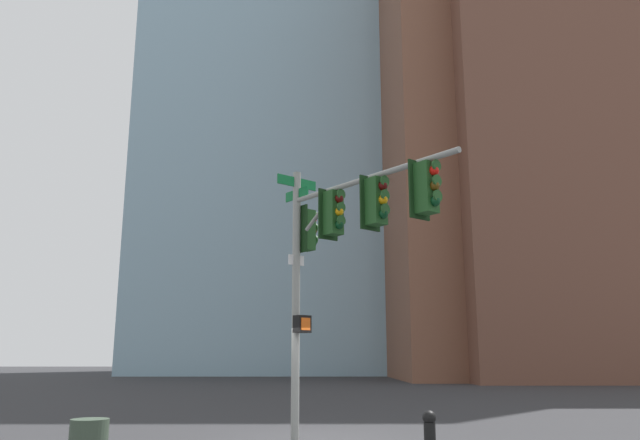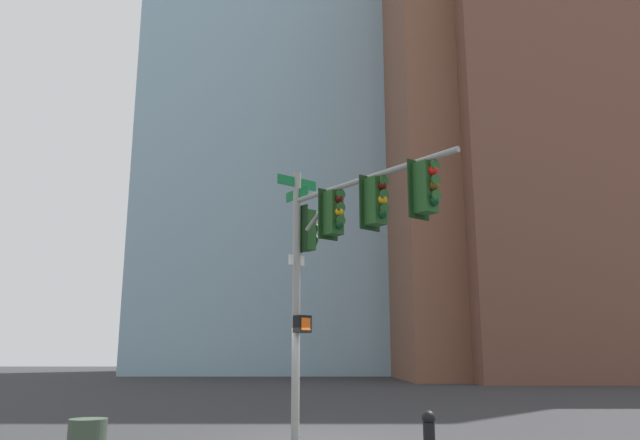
% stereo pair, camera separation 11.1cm
% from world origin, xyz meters
% --- Properties ---
extents(ground_plane, '(200.00, 200.00, 0.00)m').
position_xyz_m(ground_plane, '(0.00, 0.00, 0.00)').
color(ground_plane, '#2D2D30').
extents(signal_pole_assembly, '(4.36, 3.62, 6.29)m').
position_xyz_m(signal_pole_assembly, '(-1.51, -0.61, 4.55)').
color(signal_pole_assembly, gray).
rests_on(signal_pole_assembly, ground_plane).
extents(fire_hydrant, '(0.34, 0.26, 0.87)m').
position_xyz_m(fire_hydrant, '(-2.92, -2.20, 0.47)').
color(fire_hydrant, black).
rests_on(fire_hydrant, ground_plane).
extents(building_brick_nearside, '(27.92, 20.61, 46.84)m').
position_xyz_m(building_brick_nearside, '(42.69, -17.07, 23.42)').
color(building_brick_nearside, brown).
rests_on(building_brick_nearside, ground_plane).
extents(building_brick_midblock, '(23.44, 17.98, 32.39)m').
position_xyz_m(building_brick_midblock, '(37.62, -19.71, 16.19)').
color(building_brick_midblock, brown).
rests_on(building_brick_midblock, ground_plane).
extents(building_glass_tower, '(29.20, 26.85, 60.24)m').
position_xyz_m(building_glass_tower, '(58.50, 5.34, 30.12)').
color(building_glass_tower, '#8CB2C6').
rests_on(building_glass_tower, ground_plane).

